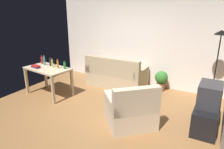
{
  "coord_description": "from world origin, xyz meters",
  "views": [
    {
      "loc": [
        2.39,
        -3.61,
        2.31
      ],
      "look_at": [
        0.1,
        0.5,
        0.75
      ],
      "focal_mm": 33.35,
      "sensor_mm": 36.0,
      "label": 1
    }
  ],
  "objects_px": {
    "torchiere_lamp": "(219,48)",
    "bottle_green": "(65,66)",
    "bottle_red": "(42,60)",
    "tv": "(210,95)",
    "bottle_amber": "(58,64)",
    "couch": "(116,76)",
    "armchair": "(131,111)",
    "book_stack": "(36,66)",
    "potted_plant": "(161,79)",
    "tv_stand": "(206,116)",
    "desk": "(48,72)",
    "bottle_tall": "(44,61)",
    "bottle_squat": "(52,64)",
    "bottle_dark": "(51,62)"
  },
  "relations": [
    {
      "from": "book_stack",
      "to": "tv",
      "type": "bearing_deg",
      "value": 6.67
    },
    {
      "from": "tv",
      "to": "bottle_amber",
      "type": "bearing_deg",
      "value": 93.85
    },
    {
      "from": "bottle_tall",
      "to": "desk",
      "type": "bearing_deg",
      "value": -30.08
    },
    {
      "from": "tv",
      "to": "potted_plant",
      "type": "bearing_deg",
      "value": 43.26
    },
    {
      "from": "couch",
      "to": "bottle_squat",
      "type": "bearing_deg",
      "value": 49.03
    },
    {
      "from": "tv",
      "to": "bottle_tall",
      "type": "height_order",
      "value": "bottle_tall"
    },
    {
      "from": "couch",
      "to": "bottle_red",
      "type": "bearing_deg",
      "value": 35.83
    },
    {
      "from": "tv_stand",
      "to": "bottle_dark",
      "type": "relative_size",
      "value": 4.43
    },
    {
      "from": "book_stack",
      "to": "bottle_amber",
      "type": "bearing_deg",
      "value": 23.98
    },
    {
      "from": "tv",
      "to": "armchair",
      "type": "height_order",
      "value": "same"
    },
    {
      "from": "armchair",
      "to": "torchiere_lamp",
      "type": "bearing_deg",
      "value": -170.62
    },
    {
      "from": "bottle_amber",
      "to": "bottle_green",
      "type": "relative_size",
      "value": 1.19
    },
    {
      "from": "bottle_amber",
      "to": "armchair",
      "type": "bearing_deg",
      "value": -10.65
    },
    {
      "from": "tv_stand",
      "to": "potted_plant",
      "type": "xyz_separation_m",
      "value": [
        -1.33,
        1.42,
        0.09
      ]
    },
    {
      "from": "couch",
      "to": "bottle_green",
      "type": "xyz_separation_m",
      "value": [
        -0.8,
        -1.31,
        0.54
      ]
    },
    {
      "from": "torchiere_lamp",
      "to": "bottle_green",
      "type": "xyz_separation_m",
      "value": [
        -3.42,
        -1.29,
        -0.56
      ]
    },
    {
      "from": "tv_stand",
      "to": "desk",
      "type": "xyz_separation_m",
      "value": [
        -3.89,
        -0.34,
        0.41
      ]
    },
    {
      "from": "desk",
      "to": "bottle_amber",
      "type": "bearing_deg",
      "value": 26.86
    },
    {
      "from": "bottle_amber",
      "to": "bottle_red",
      "type": "bearing_deg",
      "value": 169.97
    },
    {
      "from": "tv_stand",
      "to": "torchiere_lamp",
      "type": "bearing_deg",
      "value": 0.0
    },
    {
      "from": "tv",
      "to": "bottle_tall",
      "type": "bearing_deg",
      "value": 92.68
    },
    {
      "from": "tv_stand",
      "to": "torchiere_lamp",
      "type": "distance_m",
      "value": 1.6
    },
    {
      "from": "torchiere_lamp",
      "to": "bottle_red",
      "type": "height_order",
      "value": "torchiere_lamp"
    },
    {
      "from": "bottle_dark",
      "to": "bottle_tall",
      "type": "bearing_deg",
      "value": -167.56
    },
    {
      "from": "tv",
      "to": "bottle_dark",
      "type": "bearing_deg",
      "value": 92.2
    },
    {
      "from": "torchiere_lamp",
      "to": "bottle_red",
      "type": "bearing_deg",
      "value": -164.36
    },
    {
      "from": "tv_stand",
      "to": "bottle_amber",
      "type": "height_order",
      "value": "bottle_amber"
    },
    {
      "from": "bottle_red",
      "to": "bottle_green",
      "type": "height_order",
      "value": "bottle_red"
    },
    {
      "from": "couch",
      "to": "bottle_tall",
      "type": "height_order",
      "value": "bottle_tall"
    },
    {
      "from": "armchair",
      "to": "book_stack",
      "type": "distance_m",
      "value": 2.87
    },
    {
      "from": "tv_stand",
      "to": "desk",
      "type": "height_order",
      "value": "desk"
    },
    {
      "from": "tv",
      "to": "armchair",
      "type": "distance_m",
      "value": 1.54
    },
    {
      "from": "potted_plant",
      "to": "couch",
      "type": "bearing_deg",
      "value": -166.37
    },
    {
      "from": "torchiere_lamp",
      "to": "bottle_green",
      "type": "relative_size",
      "value": 8.72
    },
    {
      "from": "desk",
      "to": "tv_stand",
      "type": "bearing_deg",
      "value": 12.35
    },
    {
      "from": "book_stack",
      "to": "tv_stand",
      "type": "bearing_deg",
      "value": 6.67
    },
    {
      "from": "tv_stand",
      "to": "bottle_tall",
      "type": "relative_size",
      "value": 3.95
    },
    {
      "from": "armchair",
      "to": "bottle_tall",
      "type": "height_order",
      "value": "bottle_tall"
    },
    {
      "from": "tv",
      "to": "bottle_tall",
      "type": "distance_m",
      "value": 4.16
    },
    {
      "from": "couch",
      "to": "bottle_amber",
      "type": "distance_m",
      "value": 1.77
    },
    {
      "from": "armchair",
      "to": "book_stack",
      "type": "bearing_deg",
      "value": -47.35
    },
    {
      "from": "bottle_tall",
      "to": "bottle_amber",
      "type": "relative_size",
      "value": 1.12
    },
    {
      "from": "potted_plant",
      "to": "bottle_green",
      "type": "relative_size",
      "value": 2.75
    },
    {
      "from": "bottle_green",
      "to": "book_stack",
      "type": "bearing_deg",
      "value": -158.55
    },
    {
      "from": "bottle_squat",
      "to": "bottle_amber",
      "type": "bearing_deg",
      "value": 1.21
    },
    {
      "from": "bottle_squat",
      "to": "book_stack",
      "type": "bearing_deg",
      "value": -146.18
    },
    {
      "from": "tv",
      "to": "torchiere_lamp",
      "type": "relative_size",
      "value": 0.33
    },
    {
      "from": "bottle_amber",
      "to": "couch",
      "type": "bearing_deg",
      "value": 53.84
    },
    {
      "from": "bottle_squat",
      "to": "potted_plant",
      "type": "bearing_deg",
      "value": 34.09
    },
    {
      "from": "couch",
      "to": "bottle_dark",
      "type": "bearing_deg",
      "value": 43.43
    }
  ]
}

